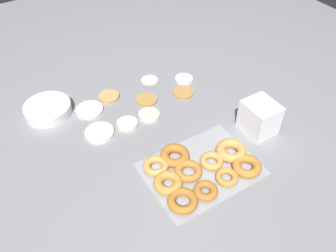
{
  "coord_description": "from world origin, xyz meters",
  "views": [
    {
      "loc": [
        -0.55,
        -0.97,
        1.02
      ],
      "look_at": [
        -0.0,
        -0.1,
        0.04
      ],
      "focal_mm": 38.0,
      "sensor_mm": 36.0,
      "label": 1
    }
  ],
  "objects_px": {
    "pancake_7": "(90,110)",
    "container_stack": "(259,118)",
    "pancake_1": "(100,133)",
    "pancake_4": "(149,115)",
    "pancake_8": "(184,79)",
    "batter_bowl": "(48,109)",
    "pancake_3": "(146,100)",
    "pancake_0": "(109,96)",
    "pancake_2": "(149,80)",
    "donut_tray": "(200,169)",
    "pancake_5": "(183,93)",
    "pancake_6": "(127,124)"
  },
  "relations": [
    {
      "from": "pancake_1",
      "to": "pancake_4",
      "type": "relative_size",
      "value": 1.29
    },
    {
      "from": "pancake_8",
      "to": "container_stack",
      "type": "relative_size",
      "value": 0.63
    },
    {
      "from": "pancake_5",
      "to": "batter_bowl",
      "type": "distance_m",
      "value": 0.6
    },
    {
      "from": "pancake_8",
      "to": "pancake_3",
      "type": "bearing_deg",
      "value": -169.72
    },
    {
      "from": "pancake_0",
      "to": "pancake_4",
      "type": "bearing_deg",
      "value": -66.01
    },
    {
      "from": "pancake_7",
      "to": "donut_tray",
      "type": "relative_size",
      "value": 0.29
    },
    {
      "from": "pancake_3",
      "to": "pancake_8",
      "type": "distance_m",
      "value": 0.24
    },
    {
      "from": "pancake_0",
      "to": "pancake_4",
      "type": "xyz_separation_m",
      "value": [
        0.09,
        -0.21,
        0.0
      ]
    },
    {
      "from": "pancake_0",
      "to": "pancake_8",
      "type": "height_order",
      "value": "pancake_0"
    },
    {
      "from": "donut_tray",
      "to": "batter_bowl",
      "type": "distance_m",
      "value": 0.71
    },
    {
      "from": "pancake_3",
      "to": "pancake_7",
      "type": "bearing_deg",
      "value": 163.85
    },
    {
      "from": "pancake_3",
      "to": "pancake_8",
      "type": "bearing_deg",
      "value": 10.28
    },
    {
      "from": "pancake_3",
      "to": "pancake_7",
      "type": "distance_m",
      "value": 0.25
    },
    {
      "from": "pancake_0",
      "to": "pancake_7",
      "type": "height_order",
      "value": "same"
    },
    {
      "from": "pancake_6",
      "to": "pancake_7",
      "type": "distance_m",
      "value": 0.19
    },
    {
      "from": "pancake_4",
      "to": "pancake_8",
      "type": "relative_size",
      "value": 1.08
    },
    {
      "from": "pancake_4",
      "to": "container_stack",
      "type": "height_order",
      "value": "container_stack"
    },
    {
      "from": "pancake_8",
      "to": "batter_bowl",
      "type": "distance_m",
      "value": 0.64
    },
    {
      "from": "pancake_1",
      "to": "pancake_5",
      "type": "height_order",
      "value": "pancake_1"
    },
    {
      "from": "pancake_3",
      "to": "pancake_7",
      "type": "xyz_separation_m",
      "value": [
        -0.24,
        0.07,
        0.0
      ]
    },
    {
      "from": "pancake_5",
      "to": "pancake_7",
      "type": "bearing_deg",
      "value": 164.43
    },
    {
      "from": "pancake_2",
      "to": "batter_bowl",
      "type": "distance_m",
      "value": 0.49
    },
    {
      "from": "pancake_1",
      "to": "container_stack",
      "type": "distance_m",
      "value": 0.65
    },
    {
      "from": "container_stack",
      "to": "pancake_3",
      "type": "bearing_deg",
      "value": 125.92
    },
    {
      "from": "container_stack",
      "to": "donut_tray",
      "type": "bearing_deg",
      "value": -169.72
    },
    {
      "from": "pancake_6",
      "to": "batter_bowl",
      "type": "relative_size",
      "value": 0.44
    },
    {
      "from": "pancake_2",
      "to": "pancake_8",
      "type": "relative_size",
      "value": 0.94
    },
    {
      "from": "pancake_7",
      "to": "pancake_0",
      "type": "bearing_deg",
      "value": 19.52
    },
    {
      "from": "pancake_0",
      "to": "pancake_2",
      "type": "xyz_separation_m",
      "value": [
        0.22,
        0.02,
        -0.0
      ]
    },
    {
      "from": "pancake_2",
      "to": "pancake_3",
      "type": "distance_m",
      "value": 0.15
    },
    {
      "from": "pancake_5",
      "to": "donut_tray",
      "type": "distance_m",
      "value": 0.47
    },
    {
      "from": "pancake_4",
      "to": "pancake_8",
      "type": "xyz_separation_m",
      "value": [
        0.27,
        0.14,
        -0.0
      ]
    },
    {
      "from": "pancake_0",
      "to": "pancake_7",
      "type": "distance_m",
      "value": 0.12
    },
    {
      "from": "pancake_2",
      "to": "batter_bowl",
      "type": "height_order",
      "value": "batter_bowl"
    },
    {
      "from": "pancake_1",
      "to": "pancake_8",
      "type": "height_order",
      "value": "pancake_1"
    },
    {
      "from": "pancake_7",
      "to": "batter_bowl",
      "type": "relative_size",
      "value": 0.59
    },
    {
      "from": "pancake_7",
      "to": "container_stack",
      "type": "distance_m",
      "value": 0.72
    },
    {
      "from": "pancake_2",
      "to": "container_stack",
      "type": "xyz_separation_m",
      "value": [
        0.2,
        -0.53,
        0.06
      ]
    },
    {
      "from": "pancake_1",
      "to": "batter_bowl",
      "type": "height_order",
      "value": "batter_bowl"
    },
    {
      "from": "pancake_4",
      "to": "pancake_0",
      "type": "bearing_deg",
      "value": 113.99
    },
    {
      "from": "pancake_7",
      "to": "donut_tray",
      "type": "xyz_separation_m",
      "value": [
        0.21,
        -0.53,
        0.01
      ]
    },
    {
      "from": "pancake_1",
      "to": "pancake_3",
      "type": "xyz_separation_m",
      "value": [
        0.27,
        0.08,
        -0.0
      ]
    },
    {
      "from": "pancake_1",
      "to": "pancake_8",
      "type": "xyz_separation_m",
      "value": [
        0.5,
        0.13,
        -0.0
      ]
    },
    {
      "from": "pancake_2",
      "to": "donut_tray",
      "type": "xyz_separation_m",
      "value": [
        -0.13,
        -0.59,
        0.01
      ]
    },
    {
      "from": "pancake_8",
      "to": "batter_bowl",
      "type": "bearing_deg",
      "value": 170.22
    },
    {
      "from": "pancake_1",
      "to": "pancake_8",
      "type": "distance_m",
      "value": 0.51
    },
    {
      "from": "pancake_5",
      "to": "pancake_8",
      "type": "xyz_separation_m",
      "value": [
        0.06,
        0.09,
        0.0
      ]
    },
    {
      "from": "pancake_1",
      "to": "pancake_4",
      "type": "bearing_deg",
      "value": -3.18
    },
    {
      "from": "pancake_4",
      "to": "pancake_6",
      "type": "bearing_deg",
      "value": -179.63
    },
    {
      "from": "batter_bowl",
      "to": "pancake_1",
      "type": "bearing_deg",
      "value": -60.35
    }
  ]
}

